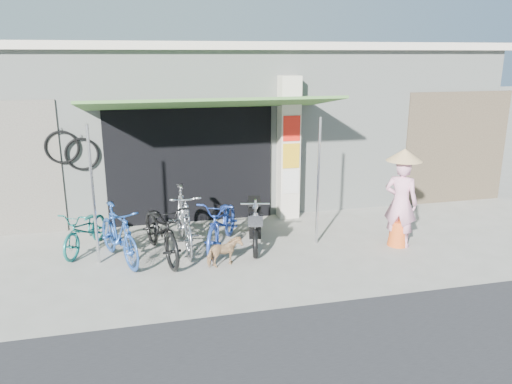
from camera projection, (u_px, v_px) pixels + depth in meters
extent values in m
plane|color=#9A968B|center=(281.00, 263.00, 8.43)|extent=(80.00, 80.00, 0.00)
cube|color=#A3A9A1|center=(226.00, 122.00, 12.74)|extent=(12.00, 5.00, 3.50)
cube|color=beige|center=(225.00, 47.00, 12.25)|extent=(12.30, 5.30, 0.16)
cube|color=black|center=(191.00, 163.00, 10.24)|extent=(3.40, 0.06, 2.50)
cube|color=black|center=(192.00, 196.00, 10.44)|extent=(3.06, 0.04, 1.10)
torus|color=black|center=(82.00, 154.00, 9.65)|extent=(0.65, 0.05, 0.65)
cylinder|color=silver|center=(80.00, 138.00, 9.58)|extent=(0.02, 0.02, 0.12)
torus|color=black|center=(62.00, 147.00, 9.53)|extent=(0.65, 0.05, 0.65)
cylinder|color=silver|center=(60.00, 130.00, 9.46)|extent=(0.02, 0.02, 0.12)
cube|color=beige|center=(288.00, 148.00, 10.52)|extent=(0.42, 0.42, 3.00)
cube|color=red|center=(292.00, 128.00, 10.19)|extent=(0.36, 0.02, 0.52)
cube|color=gold|center=(291.00, 156.00, 10.35)|extent=(0.36, 0.02, 0.52)
cube|color=beige|center=(291.00, 182.00, 10.49)|extent=(0.36, 0.02, 0.50)
cube|color=#406C30|center=(210.00, 103.00, 9.09)|extent=(4.60, 1.88, 0.35)
cylinder|color=silver|center=(93.00, 196.00, 8.14)|extent=(0.05, 0.05, 2.36)
cylinder|color=silver|center=(318.00, 182.00, 9.02)|extent=(0.05, 0.05, 2.36)
cube|color=brown|center=(456.00, 148.00, 11.64)|extent=(2.60, 0.06, 2.60)
imported|color=#16635C|center=(86.00, 230.00, 8.89)|extent=(1.07, 1.59, 0.79)
imported|color=navy|center=(119.00, 234.00, 8.40)|extent=(1.05, 1.70, 0.99)
imported|color=black|center=(161.00, 229.00, 8.58)|extent=(1.08, 2.02, 1.01)
imported|color=#A3A3A8|center=(184.00, 219.00, 8.93)|extent=(0.59, 1.91, 1.14)
imported|color=#203B95|center=(222.00, 222.00, 9.02)|extent=(1.34, 1.93, 0.96)
imported|color=tan|center=(224.00, 252.00, 8.27)|extent=(0.64, 0.45, 0.50)
torus|color=black|center=(255.00, 244.00, 8.61)|extent=(0.19, 0.51, 0.51)
torus|color=black|center=(254.00, 221.00, 9.80)|extent=(0.19, 0.51, 0.51)
cube|color=black|center=(255.00, 228.00, 9.18)|extent=(0.40, 0.93, 0.10)
cube|color=black|center=(254.00, 212.00, 9.45)|extent=(0.36, 0.57, 0.32)
cube|color=black|center=(254.00, 202.00, 9.40)|extent=(0.34, 0.56, 0.09)
cube|color=black|center=(255.00, 222.00, 8.70)|extent=(0.23, 0.14, 0.53)
cylinder|color=silver|center=(255.00, 204.00, 8.44)|extent=(0.49, 0.14, 0.03)
cube|color=silver|center=(255.00, 220.00, 8.34)|extent=(0.28, 0.24, 0.19)
imported|color=pink|center=(401.00, 203.00, 9.03)|extent=(0.70, 0.69, 1.63)
cone|color=#CC501C|center=(398.00, 233.00, 9.19)|extent=(0.38, 0.38, 0.46)
cone|color=tan|center=(405.00, 155.00, 8.79)|extent=(0.64, 0.64, 0.22)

